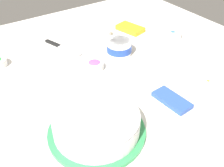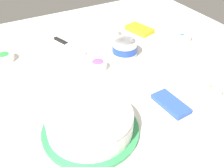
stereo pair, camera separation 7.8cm
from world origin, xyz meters
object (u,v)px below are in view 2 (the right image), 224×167
Objects in this scene: sprinkle_bowl_yellow at (210,90)px; sprinkle_bowl_pink at (111,33)px; frosting_tub at (125,47)px; spreading_knife at (67,44)px; candy_box_lower at (139,29)px; candy_box_upper at (171,104)px; frosted_cake at (90,122)px; sprinkle_bowl_green at (4,57)px; sprinkle_bowl_blue at (182,37)px; paper_napkin at (192,68)px; sprinkle_bowl_rainbow at (98,64)px.

sprinkle_bowl_pink reaches higher than sprinkle_bowl_yellow.
sprinkle_bowl_pink is (-0.20, 0.03, -0.02)m from frosting_tub.
frosting_tub is 0.52× the size of spreading_knife.
sprinkle_bowl_pink reaches higher than candy_box_lower.
candy_box_upper is at bearing -5.89° from frosting_tub.
frosted_cake reaches higher than sprinkle_bowl_green.
sprinkle_bowl_blue reaches higher than candy_box_upper.
sprinkle_bowl_green is (-0.59, -0.16, -0.03)m from frosted_cake.
frosted_cake is 3.44× the size of sprinkle_bowl_pink.
candy_box_upper is 0.98× the size of paper_napkin.
sprinkle_bowl_pink is (0.03, 0.54, 0.00)m from sprinkle_bowl_green.
candy_box_upper is at bearing 37.22° from sprinkle_bowl_green.
frosting_tub is 1.47× the size of sprinkle_bowl_rainbow.
frosting_tub is at bearing 66.44° from sprinkle_bowl_green.
frosting_tub is at bearing 136.32° from frosted_cake.
sprinkle_bowl_yellow is 1.15× the size of sprinkle_bowl_rainbow.
paper_napkin is at bearing 117.52° from candy_box_upper.
frosting_tub is 0.56m from sprinkle_bowl_green.
candy_box_lower is at bearing 173.77° from sprinkle_bowl_yellow.
sprinkle_bowl_rainbow is (0.04, -0.16, -0.02)m from frosting_tub.
sprinkle_bowl_pink is at bearing 145.84° from frosted_cake.
paper_napkin is (0.47, 0.40, -0.00)m from spreading_knife.
frosting_tub is at bearing 170.35° from candy_box_upper.
candy_box_lower is at bearing 153.46° from candy_box_upper.
sprinkle_bowl_yellow is (0.41, 0.13, -0.02)m from frosting_tub.
frosted_cake is 3.44× the size of sprinkle_bowl_yellow.
sprinkle_bowl_yellow is 0.99× the size of sprinkle_bowl_blue.
sprinkle_bowl_pink is (-0.24, 0.19, 0.00)m from sprinkle_bowl_rainbow.
frosting_tub is 0.26m from candy_box_lower.
candy_box_lower is at bearing 82.99° from spreading_knife.
sprinkle_bowl_pink is at bearing -112.89° from candy_box_lower.
sprinkle_bowl_blue is (0.02, 0.33, -0.02)m from frosting_tub.
sprinkle_bowl_blue is at bearing 54.41° from sprinkle_bowl_pink.
frosting_tub reaches higher than sprinkle_bowl_pink.
spreading_knife is 2.48× the size of sprinkle_bowl_pink.
sprinkle_bowl_pink is 0.60m from candy_box_upper.
frosted_cake reaches higher than sprinkle_bowl_rainbow.
sprinkle_bowl_rainbow is at bearing -141.18° from sprinkle_bowl_yellow.
sprinkle_bowl_blue is 0.50m from sprinkle_bowl_rainbow.
sprinkle_bowl_yellow reaches higher than candy_box_lower.
frosted_cake is 2.68× the size of frosting_tub.
sprinkle_bowl_pink is at bearing -170.47° from sprinkle_bowl_yellow.
frosted_cake is at bearing -59.60° from candy_box_lower.
paper_napkin is (-0.12, 0.55, -0.04)m from frosted_cake.
sprinkle_bowl_blue is 0.53m from candy_box_upper.
sprinkle_bowl_blue is 0.62× the size of paper_napkin.
frosted_cake is 0.77m from candy_box_lower.
sprinkle_bowl_yellow is 0.62× the size of paper_napkin.
sprinkle_bowl_pink reaches higher than paper_napkin.
sprinkle_bowl_rainbow is at bearing -87.10° from sprinkle_bowl_blue.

